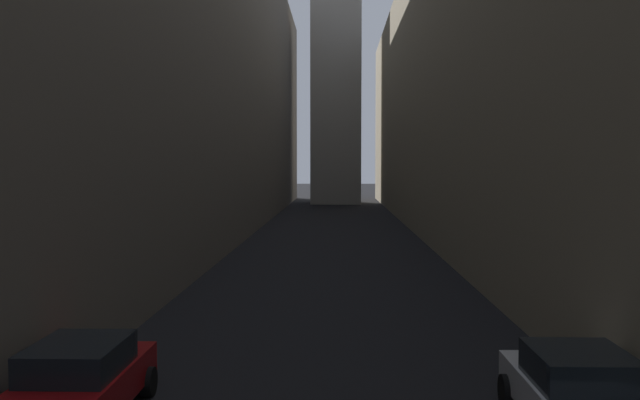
{
  "coord_description": "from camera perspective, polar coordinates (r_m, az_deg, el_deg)",
  "views": [
    {
      "loc": [
        0.26,
        5.95,
        4.69
      ],
      "look_at": [
        0.0,
        16.21,
        4.17
      ],
      "focal_mm": 39.21,
      "sensor_mm": 36.0,
      "label": 1
    }
  ],
  "objects": [
    {
      "name": "ground_plane",
      "position": [
        42.32,
        1.11,
        -3.48
      ],
      "size": [
        264.0,
        264.0,
        0.0
      ],
      "primitive_type": "plane",
      "color": "black"
    },
    {
      "name": "parked_car_left_third",
      "position": [
        13.79,
        -18.92,
        -13.77
      ],
      "size": [
        1.89,
        4.18,
        1.5
      ],
      "rotation": [
        0.0,
        0.0,
        1.57
      ],
      "color": "maroon",
      "rests_on": "ground"
    },
    {
      "name": "building_block_left",
      "position": [
        46.64,
        -15.82,
        11.43
      ],
      "size": [
        15.67,
        108.0,
        23.42
      ],
      "primitive_type": "cube",
      "color": "#60594F",
      "rests_on": "ground"
    },
    {
      "name": "building_block_right",
      "position": [
        45.88,
        16.34,
        9.59
      ],
      "size": [
        12.73,
        108.0,
        20.27
      ],
      "primitive_type": "cube",
      "color": "gray",
      "rests_on": "ground"
    },
    {
      "name": "parked_car_right_third",
      "position": [
        13.2,
        20.33,
        -14.58
      ],
      "size": [
        1.94,
        4.31,
        1.52
      ],
      "rotation": [
        0.0,
        0.0,
        1.57
      ],
      "color": "silver",
      "rests_on": "ground"
    }
  ]
}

